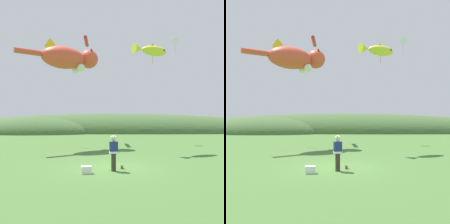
# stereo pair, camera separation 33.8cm
# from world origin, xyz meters

# --- Properties ---
(ground_plane) EXTENTS (120.00, 120.00, 0.00)m
(ground_plane) POSITION_xyz_m (0.00, 0.00, 0.00)
(ground_plane) COLOR #477033
(distant_hill_ridge) EXTENTS (60.31, 12.30, 6.18)m
(distant_hill_ridge) POSITION_xyz_m (-2.51, 27.84, 0.00)
(distant_hill_ridge) COLOR #426033
(distant_hill_ridge) RESTS_ON ground
(festival_attendant) EXTENTS (0.47, 0.36, 1.77)m
(festival_attendant) POSITION_xyz_m (0.15, -0.80, 0.95)
(festival_attendant) COLOR #332D28
(festival_attendant) RESTS_ON ground
(kite_spool) EXTENTS (0.13, 0.24, 0.24)m
(kite_spool) POSITION_xyz_m (0.59, -0.23, 0.12)
(kite_spool) COLOR olive
(kite_spool) RESTS_ON ground
(picnic_cooler) EXTENTS (0.54, 0.40, 0.36)m
(picnic_cooler) POSITION_xyz_m (-1.15, -1.35, 0.18)
(picnic_cooler) COLOR white
(picnic_cooler) RESTS_ON ground
(kite_giant_cat) EXTENTS (6.16, 4.59, 2.17)m
(kite_giant_cat) POSITION_xyz_m (-3.68, 7.67, 7.61)
(kite_giant_cat) COLOR #E04C33
(kite_fish_windsock) EXTENTS (2.98, 2.04, 0.90)m
(kite_fish_windsock) POSITION_xyz_m (2.96, 5.86, 7.81)
(kite_fish_windsock) COLOR yellow
(kite_tube_streamer) EXTENTS (0.57, 2.92, 0.44)m
(kite_tube_streamer) POSITION_xyz_m (-2.83, 12.69, 10.56)
(kite_tube_streamer) COLOR red
(kite_diamond_orange) EXTENTS (1.05, 0.44, 2.02)m
(kite_diamond_orange) POSITION_xyz_m (4.05, 12.15, 9.55)
(kite_diamond_orange) COLOR orange
(kite_diamond_gold) EXTENTS (1.24, 0.50, 2.22)m
(kite_diamond_gold) POSITION_xyz_m (-6.10, 10.58, 9.59)
(kite_diamond_gold) COLOR yellow
(kite_diamond_white) EXTENTS (0.96, 0.37, 1.92)m
(kite_diamond_white) POSITION_xyz_m (6.50, 12.79, 10.61)
(kite_diamond_white) COLOR white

